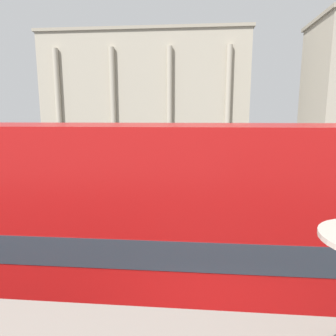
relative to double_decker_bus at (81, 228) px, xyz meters
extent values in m
cylinder|color=black|center=(3.70, 1.26, -1.91)|extent=(0.98, 0.22, 0.98)
cube|color=#B71414|center=(0.00, 0.00, -1.00)|extent=(10.19, 2.53, 1.81)
cube|color=#2D3842|center=(0.00, 0.00, 0.13)|extent=(9.99, 2.55, 0.45)
cube|color=#B71414|center=(0.00, 0.00, 1.15)|extent=(10.19, 2.53, 1.59)
cube|color=#B2A893|center=(-6.65, 49.94, 6.63)|extent=(35.13, 10.54, 18.05)
cube|color=#A39984|center=(-6.65, 49.94, 15.90)|extent=(35.73, 11.14, 0.50)
cylinder|color=#B2A893|center=(-20.70, 44.22, 5.27)|extent=(0.90, 0.90, 15.34)
cylinder|color=#B2A893|center=(-11.33, 44.22, 5.27)|extent=(0.90, 0.90, 15.34)
cylinder|color=#B2A893|center=(-1.96, 44.22, 5.27)|extent=(0.90, 0.90, 15.34)
cylinder|color=#B2A893|center=(7.41, 44.22, 5.27)|extent=(0.90, 0.90, 15.34)
cylinder|color=black|center=(6.37, 16.18, -0.67)|extent=(0.12, 0.12, 3.45)
cube|color=black|center=(6.55, 16.18, 0.60)|extent=(0.20, 0.24, 0.70)
sphere|color=red|center=(6.66, 16.18, 0.75)|extent=(0.14, 0.14, 0.14)
cylinder|color=black|center=(-0.81, 24.25, -0.69)|extent=(0.12, 0.12, 3.42)
cube|color=black|center=(-0.63, 24.25, 0.57)|extent=(0.20, 0.24, 0.70)
sphere|color=gold|center=(-0.52, 24.25, 0.72)|extent=(0.14, 0.14, 0.14)
cylinder|color=#282B33|center=(-5.42, 27.41, -1.99)|extent=(0.14, 0.14, 0.82)
cylinder|color=#282B33|center=(-5.24, 27.41, -1.99)|extent=(0.14, 0.14, 0.82)
cylinder|color=#606638|center=(-5.33, 27.41, -1.26)|extent=(0.32, 0.32, 0.65)
sphere|color=tan|center=(-5.33, 27.41, -0.82)|extent=(0.22, 0.22, 0.22)
cylinder|color=#282B33|center=(1.51, 8.23, -1.99)|extent=(0.14, 0.14, 0.81)
cylinder|color=#282B33|center=(1.69, 8.23, -1.99)|extent=(0.14, 0.14, 0.81)
cylinder|color=black|center=(1.60, 8.23, -1.27)|extent=(0.32, 0.32, 0.64)
sphere|color=tan|center=(1.60, 8.23, -0.84)|extent=(0.22, 0.22, 0.22)
camera|label=1|loc=(2.11, -5.21, 2.09)|focal=32.00mm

